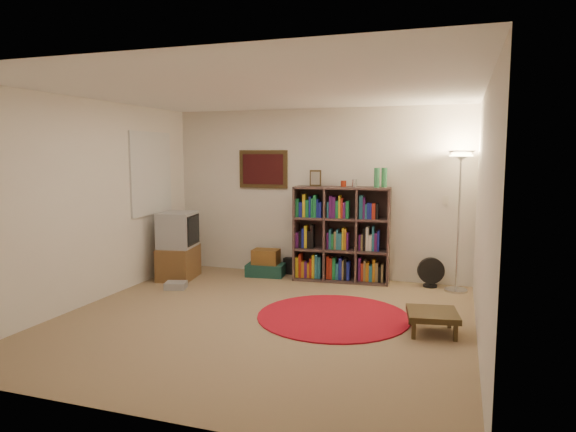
% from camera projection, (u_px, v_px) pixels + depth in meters
% --- Properties ---
extents(room, '(4.54, 4.54, 2.54)m').
position_uv_depth(room, '(259.00, 207.00, 5.62)').
color(room, '#876E4F').
rests_on(room, ground).
extents(bookshelf, '(1.39, 0.49, 1.64)m').
position_uv_depth(bookshelf, '(340.00, 236.00, 7.40)').
color(bookshelf, '#45302E').
rests_on(bookshelf, ground).
extents(floor_lamp, '(0.45, 0.45, 1.88)m').
position_uv_depth(floor_lamp, '(461.00, 175.00, 6.70)').
color(floor_lamp, silver).
rests_on(floor_lamp, ground).
extents(floor_fan, '(0.37, 0.24, 0.42)m').
position_uv_depth(floor_fan, '(431.00, 272.00, 7.08)').
color(floor_fan, black).
rests_on(floor_fan, ground).
extents(tv_stand, '(0.58, 0.75, 0.99)m').
position_uv_depth(tv_stand, '(178.00, 247.00, 7.56)').
color(tv_stand, brown).
rests_on(tv_stand, ground).
extents(dvd_box, '(0.34, 0.30, 0.09)m').
position_uv_depth(dvd_box, '(176.00, 285.00, 7.01)').
color(dvd_box, '#97979B').
rests_on(dvd_box, ground).
extents(suitcase, '(0.60, 0.43, 0.18)m').
position_uv_depth(suitcase, '(266.00, 270.00, 7.76)').
color(suitcase, '#153A32').
rests_on(suitcase, ground).
extents(wicker_basket, '(0.40, 0.30, 0.22)m').
position_uv_depth(wicker_basket, '(266.00, 257.00, 7.74)').
color(wicker_basket, brown).
rests_on(wicker_basket, suitcase).
extents(duffel_bag, '(0.38, 0.32, 0.25)m').
position_uv_depth(duffel_bag, '(297.00, 265.00, 7.93)').
color(duffel_bag, black).
rests_on(duffel_bag, ground).
extents(paper_towel, '(0.14, 0.14, 0.24)m').
position_uv_depth(paper_towel, '(309.00, 268.00, 7.77)').
color(paper_towel, silver).
rests_on(paper_towel, ground).
extents(red_rug, '(1.72, 1.72, 0.02)m').
position_uv_depth(red_rug, '(333.00, 316.00, 5.81)').
color(red_rug, maroon).
rests_on(red_rug, ground).
extents(side_table, '(0.58, 0.58, 0.23)m').
position_uv_depth(side_table, '(432.00, 315.00, 5.26)').
color(side_table, '#2F2210').
rests_on(side_table, ground).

